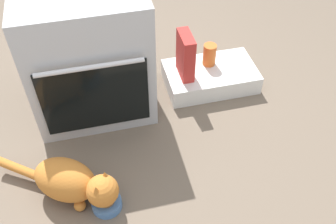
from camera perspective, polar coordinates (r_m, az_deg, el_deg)
The scene contains 7 objects.
ground at distance 2.09m, azimuth -8.98°, elevation -6.59°, with size 8.00×8.00×0.00m, color #6B5B4C.
oven at distance 2.13m, azimuth -11.79°, elevation 8.42°, with size 0.65×0.55×0.75m.
pantry_cabinet at distance 2.44m, azimuth 6.32°, elevation 5.28°, with size 0.56×0.33×0.12m, color white.
food_bowl at distance 1.89m, azimuth -9.13°, elevation -13.28°, with size 0.14×0.14×0.08m.
cat at distance 1.88m, azimuth -14.10°, elevation -10.08°, with size 0.58×0.43×0.22m.
sauce_jar at distance 2.40m, azimuth 6.21°, elevation 8.50°, with size 0.08×0.08×0.14m, color #D16023.
cereal_box at distance 2.26m, azimuth 2.63°, elevation 8.42°, with size 0.07×0.18×0.28m, color #B72D28.
Camera 1 is at (0.02, -1.29, 1.64)m, focal length 40.84 mm.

